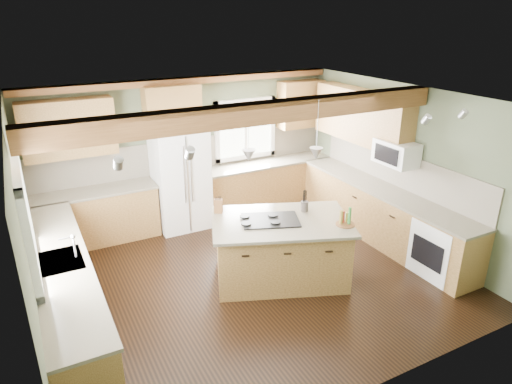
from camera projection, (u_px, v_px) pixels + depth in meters
floor at (251, 276)px, 6.74m from camera, size 5.60×5.60×0.00m
ceiling at (250, 100)px, 5.78m from camera, size 5.60×5.60×0.00m
wall_back at (188, 149)px, 8.32m from camera, size 5.60×0.00×5.60m
wall_left at (26, 239)px, 5.05m from camera, size 0.00×5.00×5.00m
wall_right at (402, 165)px, 7.48m from camera, size 0.00×5.00×5.00m
ceiling_beam at (258, 113)px, 5.65m from camera, size 5.55×0.26×0.26m
soffit_trim at (186, 81)px, 7.78m from camera, size 5.55×0.20×0.10m
backsplash_back at (189, 154)px, 8.34m from camera, size 5.58×0.03×0.58m
backsplash_right at (399, 169)px, 7.54m from camera, size 0.03×3.70×0.58m
base_cab_back_left at (96, 217)px, 7.61m from camera, size 2.02×0.60×0.88m
counter_back_left at (92, 192)px, 7.44m from camera, size 2.06×0.64×0.04m
base_cab_back_right at (267, 185)px, 9.03m from camera, size 2.62×0.60×0.88m
counter_back_right at (267, 163)px, 8.86m from camera, size 2.66×0.64×0.04m
base_cab_left at (66, 295)px, 5.54m from camera, size 0.60×3.70×0.88m
counter_left at (60, 262)px, 5.37m from camera, size 0.64×3.74×0.04m
base_cab_right at (381, 215)px, 7.71m from camera, size 0.60×3.70×0.88m
counter_right at (384, 190)px, 7.54m from camera, size 0.64×3.74×0.04m
upper_cab_back_left at (68, 129)px, 7.07m from camera, size 1.40×0.35×0.90m
upper_cab_over_fridge at (172, 106)px, 7.73m from camera, size 0.96×0.35×0.70m
upper_cab_right at (361, 116)px, 7.90m from camera, size 0.35×2.20×0.90m
upper_cab_back_corner at (301, 104)px, 8.93m from camera, size 0.90×0.35×0.90m
window_left at (24, 216)px, 5.01m from camera, size 0.04×1.60×1.05m
window_back at (245, 129)px, 8.71m from camera, size 1.10×0.04×1.00m
sink at (60, 261)px, 5.37m from camera, size 0.50×0.65×0.03m
faucet at (75, 247)px, 5.39m from camera, size 0.02×0.02×0.28m
dishwasher at (84, 363)px, 4.48m from camera, size 0.60×0.60×0.84m
oven at (442, 249)px, 6.64m from camera, size 0.60×0.72×0.84m
microwave at (396, 153)px, 7.25m from camera, size 0.40×0.70×0.38m
pendant_left at (249, 156)px, 5.99m from camera, size 0.18×0.18×0.16m
pendant_right at (316, 154)px, 6.08m from camera, size 0.18×0.18×0.16m
refrigerator at (181, 179)px, 8.02m from camera, size 0.90×0.74×1.80m
island at (280, 250)px, 6.56m from camera, size 2.09×1.70×0.88m
island_top at (281, 222)px, 6.39m from camera, size 2.25×1.85×0.04m
cooktop at (270, 220)px, 6.37m from camera, size 0.92×0.78×0.02m
knife_block at (218, 206)px, 6.60m from camera, size 0.15×0.14×0.20m
utensil_crock at (304, 206)px, 6.66m from camera, size 0.14×0.14×0.15m
bottle_tray at (346, 217)px, 6.21m from camera, size 0.36×0.36×0.24m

